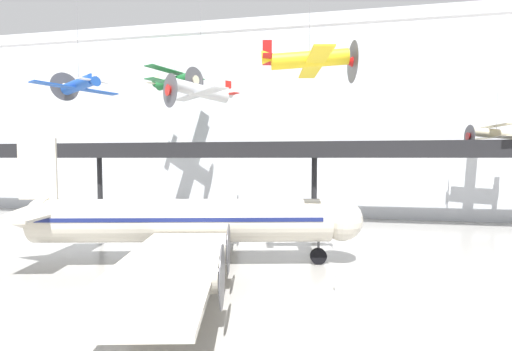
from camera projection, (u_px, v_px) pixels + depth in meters
name	position (u px, v px, depth m)	size (l,w,h in m)	color
ground_plane	(311.00, 311.00, 18.97)	(260.00, 260.00, 0.00)	#9E9B96
hangar_back_wall	(315.00, 118.00, 49.73)	(140.00, 3.00, 28.71)	silver
mezzanine_walkway	(314.00, 155.00, 42.47)	(110.00, 3.20, 10.50)	black
ceiling_truss_beam	(315.00, 24.00, 39.21)	(120.00, 0.60, 0.60)	silver
airliner_silver_main	(183.00, 221.00, 26.92)	(28.78, 33.12, 10.01)	beige
suspended_plane_cream_biplane	(496.00, 133.00, 40.19)	(6.45, 7.88, 13.52)	beige
suspended_plane_yellow_lowwing	(309.00, 60.00, 23.67)	(6.71, 8.16, 9.69)	yellow
suspended_plane_silver_racer	(201.00, 91.00, 29.14)	(6.51, 6.43, 10.78)	silver
suspended_plane_green_biplane	(175.00, 81.00, 44.52)	(7.93, 9.14, 6.97)	#1E6B33
suspended_plane_blue_trainer	(79.00, 85.00, 29.04)	(5.99, 6.75, 9.73)	#1E4CAD
stanchion_barrier	(335.00, 287.00, 21.66)	(0.36, 0.36, 1.08)	#B2B5BA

